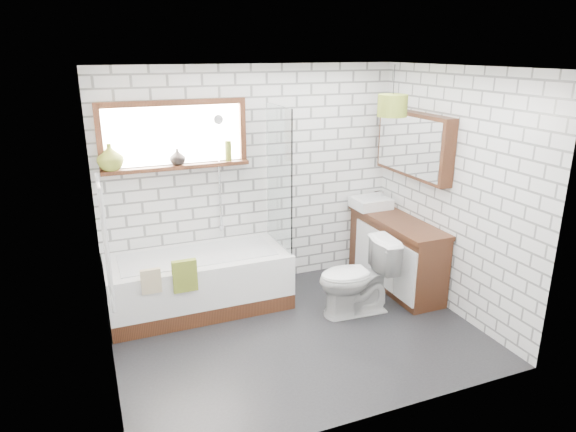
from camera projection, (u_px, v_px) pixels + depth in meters
name	position (u px, v px, depth m)	size (l,w,h in m)	color
floor	(298.00, 334.00, 5.01)	(3.40, 2.60, 0.01)	black
ceiling	(300.00, 67.00, 4.23)	(3.40, 2.60, 0.01)	white
wall_back	(253.00, 179.00, 5.77)	(3.40, 0.01, 2.50)	white
wall_front	(375.00, 266.00, 3.47)	(3.40, 0.01, 2.50)	white
wall_left	(99.00, 236.00, 4.01)	(0.01, 2.60, 2.50)	white
wall_right	(452.00, 193.00, 5.23)	(0.01, 2.60, 2.50)	white
window	(175.00, 136.00, 5.25)	(1.52, 0.16, 0.68)	#32180E
towel_radiator	(105.00, 242.00, 4.04)	(0.06, 0.52, 1.00)	white
mirror_cabinet	(414.00, 145.00, 5.60)	(0.16, 1.20, 0.70)	#32180E
shower_riser	(219.00, 175.00, 5.55)	(0.02, 0.02, 1.30)	silver
bathtub	(199.00, 282.00, 5.43)	(1.86, 0.82, 0.60)	white
shower_screen	(279.00, 177.00, 5.42)	(0.02, 0.72, 1.50)	white
towel_green	(185.00, 276.00, 4.90)	(0.23, 0.06, 0.32)	olive
towel_beige	(151.00, 281.00, 4.79)	(0.18, 0.05, 0.24)	tan
vanity	(396.00, 253.00, 5.91)	(0.46, 1.43, 0.82)	#32180E
basin	(371.00, 203.00, 6.19)	(0.43, 0.37, 0.12)	white
tap	(382.00, 197.00, 6.22)	(0.03, 0.03, 0.14)	silver
toilet	(357.00, 277.00, 5.28)	(0.79, 0.45, 0.81)	white
vase_olive	(110.00, 159.00, 5.05)	(0.26, 0.26, 0.27)	olive
vase_dark	(178.00, 159.00, 5.30)	(0.16, 0.16, 0.17)	black
bottle	(228.00, 153.00, 5.49)	(0.07, 0.07, 0.21)	olive
pendant	(392.00, 106.00, 5.19)	(0.30, 0.30, 0.22)	olive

